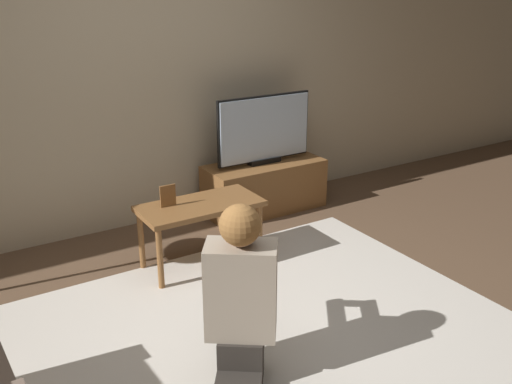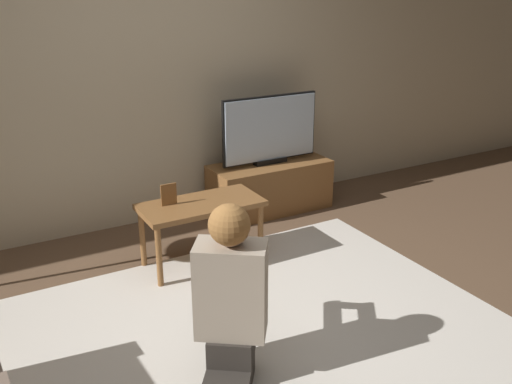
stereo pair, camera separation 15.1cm
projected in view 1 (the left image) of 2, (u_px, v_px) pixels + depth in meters
The scene contains 8 objects.
ground_plane at pixel (269, 335), 3.24m from camera, with size 10.00×10.00×0.00m, color brown.
wall_back at pixel (131, 63), 4.32m from camera, with size 10.00×0.06×2.60m.
rug at pixel (269, 334), 3.24m from camera, with size 2.74×2.24×0.02m.
tv_stand at pixel (264, 186), 4.94m from camera, with size 1.04×0.44×0.43m.
tv at pixel (264, 129), 4.76m from camera, with size 0.88×0.08×0.58m.
coffee_table at pixel (200, 212), 3.89m from camera, with size 0.83×0.41×0.47m.
person_kneeling at pixel (241, 299), 2.71m from camera, with size 0.69×0.83×0.94m.
picture_frame at pixel (168, 196), 3.80m from camera, with size 0.11×0.01×0.15m.
Camera 1 is at (-1.51, -2.30, 1.90)m, focal length 40.00 mm.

